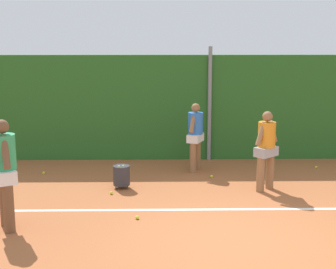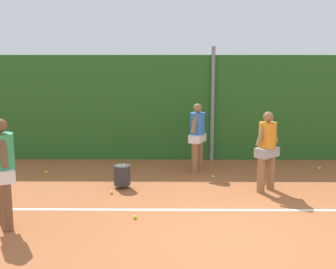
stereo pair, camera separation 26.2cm
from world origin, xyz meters
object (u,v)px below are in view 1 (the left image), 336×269
object	(u,v)px
player_foreground_near	(4,168)
tennis_ball_10	(137,217)
tennis_ball_5	(44,173)
player_backcourt_far	(195,133)
player_midcourt	(266,146)
tennis_ball_1	(316,167)
ball_hopper	(122,175)
tennis_ball_6	(111,193)
tennis_ball_3	(212,176)

from	to	relation	value
player_foreground_near	tennis_ball_10	xyz separation A→B (m)	(2.17, 0.39, -1.02)
tennis_ball_5	player_backcourt_far	bearing A→B (deg)	3.85
player_midcourt	tennis_ball_1	world-z (taller)	player_midcourt
tennis_ball_5	tennis_ball_1	bearing A→B (deg)	3.48
player_foreground_near	player_backcourt_far	xyz separation A→B (m)	(3.43, 3.62, -0.12)
ball_hopper	tennis_ball_1	size ratio (longest dim) A/B	7.78
player_foreground_near	ball_hopper	xyz separation A→B (m)	(1.76, 2.23, -0.76)
player_foreground_near	ball_hopper	world-z (taller)	player_foreground_near
tennis_ball_5	tennis_ball_10	bearing A→B (deg)	-51.90
player_foreground_near	tennis_ball_10	distance (m)	2.43
tennis_ball_6	player_midcourt	bearing A→B (deg)	4.36
player_midcourt	tennis_ball_1	size ratio (longest dim) A/B	25.60
player_backcourt_far	tennis_ball_1	world-z (taller)	player_backcourt_far
player_midcourt	tennis_ball_10	distance (m)	3.25
player_foreground_near	player_backcourt_far	world-z (taller)	player_foreground_near
player_backcourt_far	ball_hopper	bearing A→B (deg)	-26.81
tennis_ball_5	tennis_ball_6	bearing A→B (deg)	-41.81
tennis_ball_1	tennis_ball_5	xyz separation A→B (m)	(-6.63, -0.40, 0.00)
tennis_ball_3	tennis_ball_5	bearing A→B (deg)	174.53
ball_hopper	tennis_ball_10	distance (m)	1.91
ball_hopper	tennis_ball_5	bearing A→B (deg)	149.27
player_backcourt_far	tennis_ball_10	size ratio (longest dim) A/B	25.02
tennis_ball_3	tennis_ball_5	size ratio (longest dim) A/B	1.00
player_foreground_near	tennis_ball_3	xyz separation A→B (m)	(3.77, 3.00, -1.02)
ball_hopper	tennis_ball_1	world-z (taller)	ball_hopper
tennis_ball_1	tennis_ball_5	size ratio (longest dim) A/B	1.00
tennis_ball_3	player_backcourt_far	bearing A→B (deg)	118.60
player_backcourt_far	tennis_ball_3	bearing A→B (deg)	52.08
player_midcourt	tennis_ball_1	distance (m)	2.55
tennis_ball_6	tennis_ball_10	size ratio (longest dim) A/B	1.00
player_midcourt	tennis_ball_6	distance (m)	3.37
tennis_ball_1	tennis_ball_3	bearing A→B (deg)	-163.74
player_midcourt	tennis_ball_3	bearing A→B (deg)	-84.03
tennis_ball_5	tennis_ball_10	xyz separation A→B (m)	(2.35, -2.99, 0.00)
player_foreground_near	tennis_ball_5	size ratio (longest dim) A/B	28.36
tennis_ball_5	tennis_ball_6	distance (m)	2.35
player_backcourt_far	tennis_ball_5	world-z (taller)	player_backcourt_far
tennis_ball_3	tennis_ball_10	world-z (taller)	same
tennis_ball_10	ball_hopper	bearing A→B (deg)	102.59
player_backcourt_far	player_foreground_near	bearing A→B (deg)	-20.00
tennis_ball_6	tennis_ball_5	bearing A→B (deg)	138.19
tennis_ball_1	tennis_ball_10	world-z (taller)	same
tennis_ball_1	tennis_ball_10	size ratio (longest dim) A/B	1.00
ball_hopper	tennis_ball_5	distance (m)	2.26
player_foreground_near	player_midcourt	size ratio (longest dim) A/B	1.11
player_midcourt	player_backcourt_far	size ratio (longest dim) A/B	1.02
tennis_ball_3	player_midcourt	bearing A→B (deg)	-42.37
player_foreground_near	tennis_ball_5	bearing A→B (deg)	-23.20
player_foreground_near	tennis_ball_3	bearing A→B (deg)	-77.68
tennis_ball_1	tennis_ball_10	bearing A→B (deg)	-141.59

